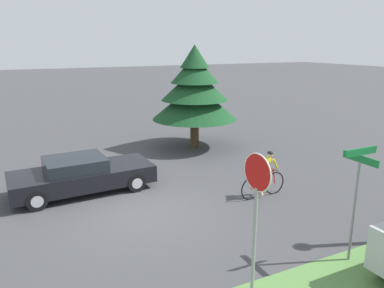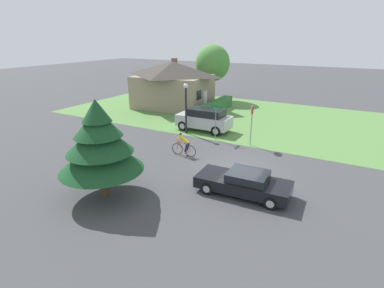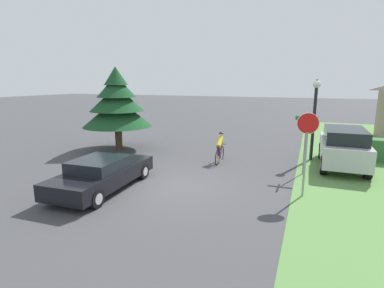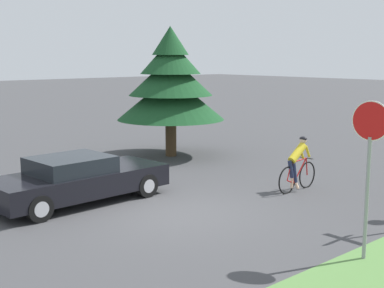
{
  "view_description": "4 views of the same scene",
  "coord_description": "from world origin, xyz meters",
  "px_view_note": "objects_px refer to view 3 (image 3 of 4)",
  "views": [
    {
      "loc": [
        9.69,
        -3.02,
        4.77
      ],
      "look_at": [
        -1.05,
        2.23,
        1.56
      ],
      "focal_mm": 35.0,
      "sensor_mm": 36.0,
      "label": 1
    },
    {
      "loc": [
        -14.98,
        -5.34,
        7.31
      ],
      "look_at": [
        -0.23,
        2.88,
        1.23
      ],
      "focal_mm": 28.0,
      "sensor_mm": 36.0,
      "label": 2
    },
    {
      "loc": [
        4.59,
        -9.75,
        3.9
      ],
      "look_at": [
        0.11,
        1.53,
        1.37
      ],
      "focal_mm": 28.0,
      "sensor_mm": 36.0,
      "label": 3
    },
    {
      "loc": [
        9.43,
        -7.76,
        3.68
      ],
      "look_at": [
        -1.92,
        2.31,
        1.17
      ],
      "focal_mm": 50.0,
      "sensor_mm": 36.0,
      "label": 4
    }
  ],
  "objects_px": {
    "parked_suv_right": "(343,147)",
    "conifer_tall_near": "(117,104)",
    "street_lamp": "(315,108)",
    "street_name_sign": "(306,132)",
    "sedan_left_lane": "(102,174)",
    "stop_sign": "(307,138)",
    "cyclist": "(220,149)"
  },
  "relations": [
    {
      "from": "street_name_sign",
      "to": "street_lamp",
      "type": "bearing_deg",
      "value": 83.62
    },
    {
      "from": "sedan_left_lane",
      "to": "street_lamp",
      "type": "relative_size",
      "value": 1.14
    },
    {
      "from": "street_name_sign",
      "to": "parked_suv_right",
      "type": "bearing_deg",
      "value": 46.75
    },
    {
      "from": "sedan_left_lane",
      "to": "street_lamp",
      "type": "height_order",
      "value": "street_lamp"
    },
    {
      "from": "conifer_tall_near",
      "to": "street_name_sign",
      "type": "bearing_deg",
      "value": -6.45
    },
    {
      "from": "parked_suv_right",
      "to": "sedan_left_lane",
      "type": "bearing_deg",
      "value": 127.01
    },
    {
      "from": "cyclist",
      "to": "street_lamp",
      "type": "bearing_deg",
      "value": -64.64
    },
    {
      "from": "cyclist",
      "to": "parked_suv_right",
      "type": "bearing_deg",
      "value": -79.71
    },
    {
      "from": "cyclist",
      "to": "sedan_left_lane",
      "type": "bearing_deg",
      "value": 146.95
    },
    {
      "from": "sedan_left_lane",
      "to": "parked_suv_right",
      "type": "bearing_deg",
      "value": -55.24
    },
    {
      "from": "parked_suv_right",
      "to": "street_lamp",
      "type": "distance_m",
      "value": 2.33
    },
    {
      "from": "cyclist",
      "to": "parked_suv_right",
      "type": "relative_size",
      "value": 0.39
    },
    {
      "from": "street_lamp",
      "to": "conifer_tall_near",
      "type": "bearing_deg",
      "value": -171.69
    },
    {
      "from": "cyclist",
      "to": "conifer_tall_near",
      "type": "distance_m",
      "value": 6.7
    },
    {
      "from": "street_lamp",
      "to": "conifer_tall_near",
      "type": "relative_size",
      "value": 0.85
    },
    {
      "from": "parked_suv_right",
      "to": "conifer_tall_near",
      "type": "xyz_separation_m",
      "value": [
        -11.87,
        -0.59,
        1.71
      ]
    },
    {
      "from": "stop_sign",
      "to": "street_lamp",
      "type": "xyz_separation_m",
      "value": [
        0.23,
        5.4,
        0.56
      ]
    },
    {
      "from": "sedan_left_lane",
      "to": "stop_sign",
      "type": "relative_size",
      "value": 1.59
    },
    {
      "from": "sedan_left_lane",
      "to": "street_name_sign",
      "type": "relative_size",
      "value": 1.74
    },
    {
      "from": "sedan_left_lane",
      "to": "street_lamp",
      "type": "bearing_deg",
      "value": -46.46
    },
    {
      "from": "sedan_left_lane",
      "to": "conifer_tall_near",
      "type": "bearing_deg",
      "value": 27.63
    },
    {
      "from": "cyclist",
      "to": "stop_sign",
      "type": "distance_m",
      "value": 5.21
    },
    {
      "from": "parked_suv_right",
      "to": "street_name_sign",
      "type": "distance_m",
      "value": 2.56
    },
    {
      "from": "stop_sign",
      "to": "street_name_sign",
      "type": "distance_m",
      "value": 2.72
    },
    {
      "from": "street_name_sign",
      "to": "conifer_tall_near",
      "type": "bearing_deg",
      "value": 173.55
    },
    {
      "from": "street_lamp",
      "to": "street_name_sign",
      "type": "xyz_separation_m",
      "value": [
        -0.3,
        -2.69,
        -0.78
      ]
    },
    {
      "from": "stop_sign",
      "to": "parked_suv_right",
      "type": "bearing_deg",
      "value": -114.67
    },
    {
      "from": "parked_suv_right",
      "to": "street_name_sign",
      "type": "xyz_separation_m",
      "value": [
        -1.64,
        -1.75,
        0.88
      ]
    },
    {
      "from": "cyclist",
      "to": "street_lamp",
      "type": "distance_m",
      "value": 5.1
    },
    {
      "from": "parked_suv_right",
      "to": "conifer_tall_near",
      "type": "height_order",
      "value": "conifer_tall_near"
    },
    {
      "from": "sedan_left_lane",
      "to": "street_name_sign",
      "type": "xyz_separation_m",
      "value": [
        6.81,
        4.7,
        1.25
      ]
    },
    {
      "from": "parked_suv_right",
      "to": "conifer_tall_near",
      "type": "bearing_deg",
      "value": 92.54
    }
  ]
}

